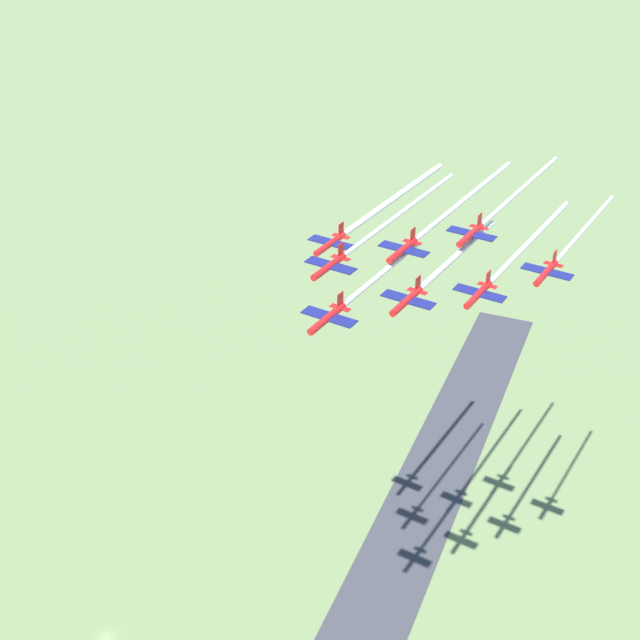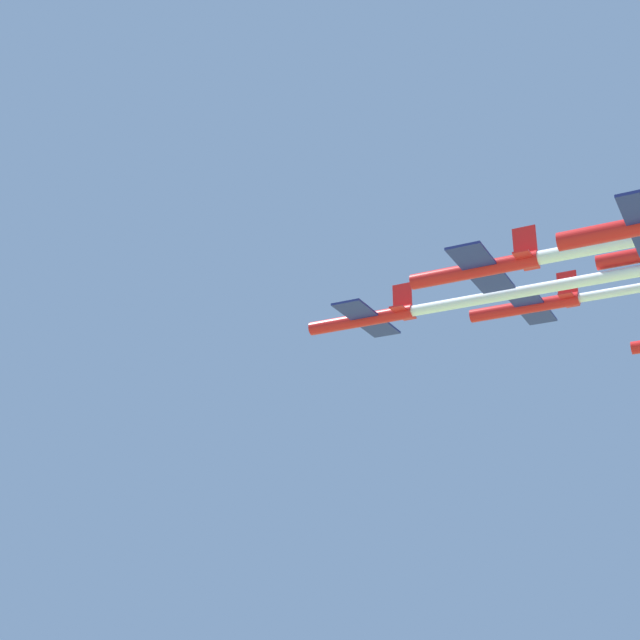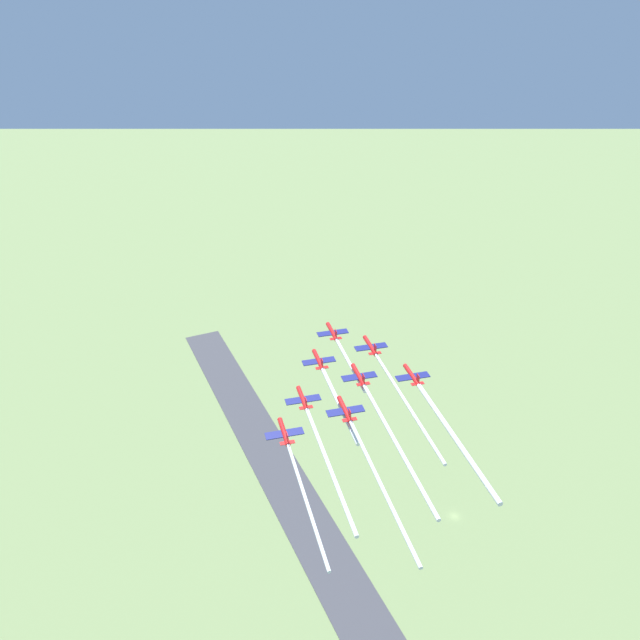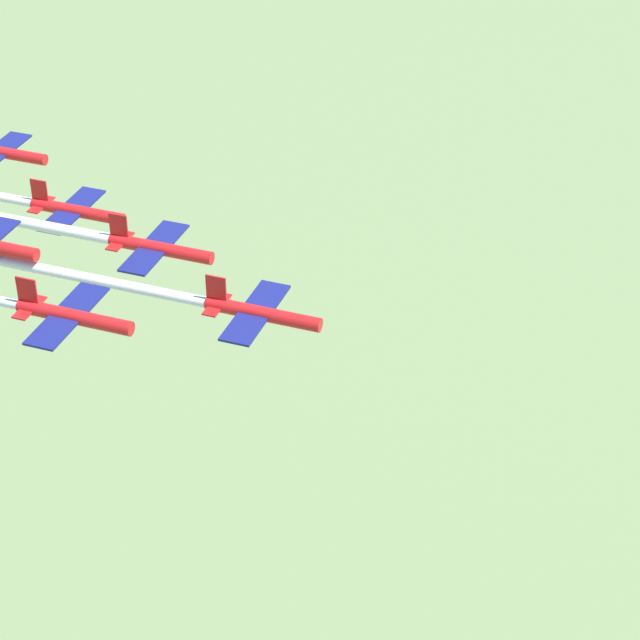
{
  "view_description": "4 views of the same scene",
  "coord_description": "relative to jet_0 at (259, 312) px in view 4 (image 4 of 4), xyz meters",
  "views": [
    {
      "loc": [
        -64.82,
        159.22,
        194.93
      ],
      "look_at": [
        -58.21,
        16.79,
        110.56
      ],
      "focal_mm": 50.0,
      "sensor_mm": 36.0,
      "label": 1
    },
    {
      "loc": [
        -143.53,
        28.98,
        82.15
      ],
      "look_at": [
        -56.66,
        25.69,
        114.92
      ],
      "focal_mm": 50.0,
      "sensor_mm": 36.0,
      "label": 2
    },
    {
      "loc": [
        -188.1,
        -106.18,
        219.52
      ],
      "look_at": [
        -58.83,
        28.5,
        115.23
      ],
      "focal_mm": 35.0,
      "sensor_mm": 36.0,
      "label": 3
    },
    {
      "loc": [
        34.76,
        11.13,
        177.6
      ],
      "look_at": [
        -55.52,
        26.32,
        115.4
      ],
      "focal_mm": 70.0,
      "sensor_mm": 36.0,
      "label": 4
    }
  ],
  "objects": [
    {
      "name": "jet_1",
      "position": [
        -14.57,
        -8.5,
        -0.81
      ],
      "size": [
        10.6,
        10.82,
        3.77
      ],
      "rotation": [
        0.0,
        0.0,
        5.77
      ],
      "color": "red"
    },
    {
      "name": "jet_0",
      "position": [
        0.0,
        0.0,
        0.0
      ],
      "size": [
        10.6,
        10.82,
        3.77
      ],
      "rotation": [
        0.0,
        0.0,
        5.77
      ],
      "color": "red"
    },
    {
      "name": "smoke_trail_0",
      "position": [
        -9.86,
        -17.58,
        -0.05
      ],
      "size": [
        15.6,
        26.69,
        1.06
      ],
      "rotation": [
        0.0,
        0.0,
        5.77
      ],
      "color": "white"
    },
    {
      "name": "jet_6",
      "position": [
        -43.72,
        -25.51,
        -3.03
      ],
      "size": [
        10.6,
        10.82,
        3.77
      ],
      "rotation": [
        0.0,
        0.0,
        5.77
      ],
      "color": "red"
    },
    {
      "name": "jet_2",
      "position": [
        0.35,
        -16.87,
        1.78
      ],
      "size": [
        10.6,
        10.82,
        3.77
      ],
      "rotation": [
        0.0,
        0.0,
        5.77
      ],
      "color": "red"
    },
    {
      "name": "jet_3",
      "position": [
        -29.15,
        -17.0,
        -3.74
      ],
      "size": [
        10.6,
        10.82,
        3.77
      ],
      "rotation": [
        0.0,
        0.0,
        5.77
      ],
      "color": "red"
    }
  ]
}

